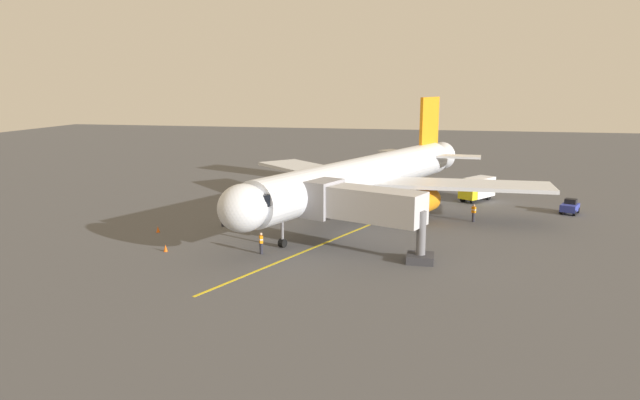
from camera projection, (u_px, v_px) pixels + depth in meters
name	position (u px, v px, depth m)	size (l,w,h in m)	color
ground_plane	(365.00, 210.00, 61.27)	(220.00, 220.00, 0.00)	#4C4C4F
apron_lead_in_line	(355.00, 231.00, 52.68)	(0.24, 40.00, 0.01)	yellow
airplane	(366.00, 176.00, 57.87)	(32.37, 38.68, 11.50)	silver
jet_bridge	(356.00, 204.00, 45.80)	(11.26, 6.52, 5.40)	#B7B7BC
ground_crew_marshaller	(261.00, 243.00, 45.39)	(0.42, 0.47, 1.71)	#23232D
ground_crew_wing_walker	(474.00, 213.00, 55.96)	(0.47, 0.43, 1.71)	#23232D
ground_crew_loader	(223.00, 217.00, 54.12)	(0.43, 0.31, 1.71)	#23232D
tug_near_nose	(570.00, 207.00, 59.49)	(2.28, 2.70, 1.50)	#2D3899
box_truck_portside	(477.00, 189.00, 65.98)	(4.24, 4.89, 2.62)	yellow
baggage_cart_starboard_side	(416.00, 192.00, 67.60)	(2.53, 2.95, 1.27)	black
belt_loader_rear_apron	(350.00, 184.00, 73.19)	(2.51, 4.73, 2.32)	white
safety_cone_nose_left	(166.00, 248.00, 46.15)	(0.32, 0.32, 0.55)	#F2590F
safety_cone_nose_right	(158.00, 229.00, 52.11)	(0.32, 0.32, 0.55)	#F2590F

